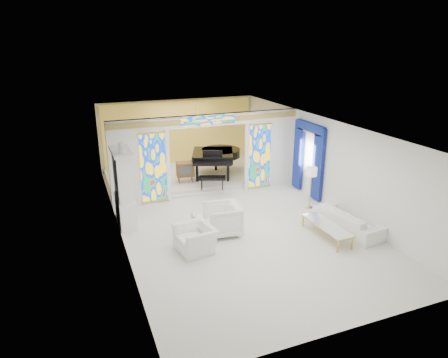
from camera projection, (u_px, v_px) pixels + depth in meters
name	position (u px, v px, depth m)	size (l,w,h in m)	color
floor	(228.00, 215.00, 13.18)	(12.00, 12.00, 0.00)	white
ceiling	(229.00, 125.00, 12.19)	(7.00, 12.00, 0.02)	white
wall_back	(179.00, 133.00, 17.96)	(7.00, 0.02, 3.00)	white
wall_front	(349.00, 266.00, 7.41)	(7.00, 0.02, 3.00)	white
wall_left	(116.00, 186.00, 11.49)	(0.02, 12.00, 3.00)	white
wall_right	(322.00, 160.00, 13.89)	(0.02, 12.00, 3.00)	white
partition_wall	(208.00, 152.00, 14.39)	(7.00, 0.22, 3.00)	white
stained_glass_left	(153.00, 168.00, 13.72)	(0.90, 0.04, 2.40)	gold
stained_glass_right	(260.00, 156.00, 15.11)	(0.90, 0.04, 2.40)	gold
stained_glass_transom	(209.00, 120.00, 13.91)	(2.00, 0.04, 0.34)	gold
alcove_platform	(192.00, 175.00, 16.76)	(6.80, 3.80, 0.18)	white
gold_curtain_back	(180.00, 133.00, 17.86)	(6.70, 0.10, 2.90)	#DEC74D
chandelier	(196.00, 117.00, 15.93)	(0.48, 0.48, 0.30)	gold
blue_drapes	(308.00, 153.00, 14.44)	(0.14, 1.85, 2.65)	navy
china_cabinet	(124.00, 188.00, 12.22)	(0.56, 1.46, 2.72)	white
armchair_left	(195.00, 238.00, 10.87)	(1.08, 0.94, 0.70)	silver
armchair_right	(223.00, 219.00, 11.77)	(0.99, 1.01, 0.92)	white
sofa	(348.00, 220.00, 12.02)	(2.24, 0.88, 0.65)	white
side_table	(194.00, 223.00, 11.76)	(0.48, 0.48, 0.55)	white
vase	(194.00, 214.00, 11.66)	(0.20, 0.20, 0.21)	silver
coffee_table	(327.00, 226.00, 11.55)	(0.59, 1.85, 0.41)	white
floor_lamp	(312.00, 174.00, 13.31)	(0.42, 0.42, 1.46)	gold
grand_piano	(216.00, 155.00, 16.33)	(2.60, 3.18, 1.22)	black
tv_console	(185.00, 169.00, 15.55)	(0.74, 0.55, 0.79)	brown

